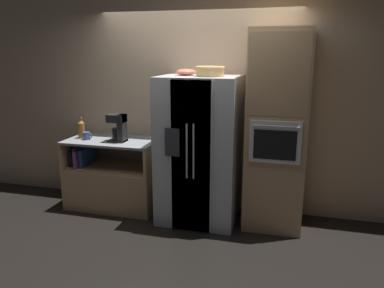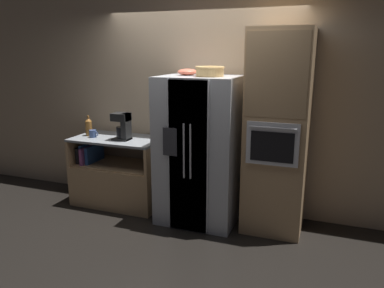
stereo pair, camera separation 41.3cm
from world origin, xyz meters
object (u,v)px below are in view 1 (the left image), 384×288
mug (87,136)px  bottle_tall (81,129)px  coffee_maker (119,127)px  wicker_basket (210,71)px  fruit_bowl (186,72)px  wall_oven (277,131)px  refrigerator (200,150)px

mug → bottle_tall: bearing=148.2°
coffee_maker → wicker_basket: bearing=-3.5°
fruit_bowl → coffee_maker: 1.10m
mug → coffee_maker: 0.48m
wall_oven → coffee_maker: size_ratio=6.52×
refrigerator → mug: (-1.50, -0.01, 0.08)m
refrigerator → wicker_basket: wicker_basket is taller
wicker_basket → coffee_maker: bearing=176.5°
bottle_tall → coffee_maker: 0.57m
wicker_basket → mug: bearing=177.8°
refrigerator → wicker_basket: (0.13, -0.07, 0.93)m
refrigerator → coffee_maker: 1.07m
wall_oven → mug: wall_oven is taller
wicker_basket → mug: wicker_basket is taller
refrigerator → coffee_maker: (-1.04, -0.00, 0.23)m
refrigerator → fruit_bowl: bearing=164.3°
mug → coffee_maker: coffee_maker is taller
wall_oven → wicker_basket: 1.02m
coffee_maker → mug: bearing=-178.9°
bottle_tall → coffee_maker: size_ratio=0.79×
wicker_basket → coffee_maker: 1.37m
bottle_tall → mug: bearing=-31.8°
wall_oven → refrigerator: bearing=-175.1°
mug → coffee_maker: bearing=1.1°
coffee_maker → fruit_bowl: bearing=3.4°
bottle_tall → mug: bottle_tall is taller
refrigerator → bottle_tall: refrigerator is taller
bottle_tall → mug: 0.15m
fruit_bowl → wicker_basket: bearing=-21.4°
wicker_basket → bottle_tall: bearing=175.7°
wicker_basket → coffee_maker: (-1.18, 0.07, -0.70)m
wall_oven → mug: bearing=-177.9°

